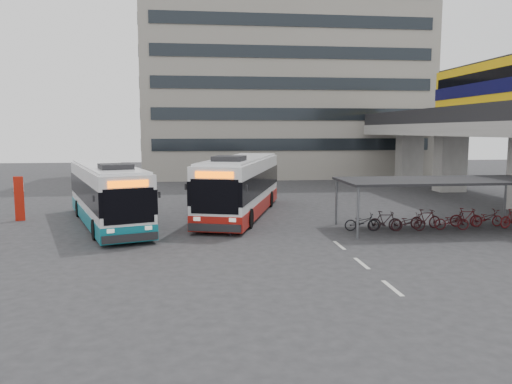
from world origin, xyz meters
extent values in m
plane|color=#28282B|center=(0.00, 0.00, 0.00)|extent=(120.00, 120.00, 0.00)
cube|color=gray|center=(17.00, 18.00, 2.30)|extent=(2.20, 1.60, 4.60)
cube|color=gray|center=(17.00, 26.00, 2.30)|extent=(2.20, 1.60, 4.60)
cube|color=gray|center=(17.00, 12.00, 5.05)|extent=(8.00, 32.00, 0.90)
cube|color=black|center=(13.25, 12.00, 6.05)|extent=(0.35, 32.00, 1.10)
cylinder|color=#595B60|center=(3.70, 4.80, 1.20)|extent=(0.12, 0.12, 2.40)
cylinder|color=#595B60|center=(13.30, 4.80, 1.20)|extent=(0.12, 0.12, 2.40)
cylinder|color=#595B60|center=(3.70, 1.20, 1.20)|extent=(0.12, 0.12, 2.40)
cube|color=black|center=(8.50, 3.00, 2.48)|extent=(10.00, 4.00, 0.12)
imported|color=black|center=(4.50, 3.00, 0.45)|extent=(1.71, 0.60, 0.90)
imported|color=black|center=(5.64, 3.00, 0.50)|extent=(1.66, 0.47, 1.00)
imported|color=black|center=(6.79, 3.00, 0.45)|extent=(1.71, 0.60, 0.90)
imported|color=black|center=(7.93, 3.00, 0.50)|extent=(1.66, 0.47, 1.00)
imported|color=#350C0F|center=(9.07, 3.00, 0.45)|extent=(1.71, 0.60, 0.90)
imported|color=#3F0C0F|center=(10.21, 3.00, 0.50)|extent=(1.66, 0.47, 1.00)
imported|color=#490C0F|center=(11.36, 3.00, 0.45)|extent=(1.71, 0.60, 0.90)
imported|color=#540C0F|center=(12.50, 3.00, 0.50)|extent=(1.66, 0.47, 1.00)
cube|color=gray|center=(6.00, 36.00, 12.50)|extent=(30.00, 15.00, 25.00)
cube|color=beige|center=(2.50, -6.00, 0.01)|extent=(0.15, 1.60, 0.01)
cube|color=beige|center=(2.50, -3.00, 0.01)|extent=(0.15, 1.60, 0.01)
cube|color=beige|center=(2.50, 0.00, 0.01)|extent=(0.15, 1.60, 0.01)
cube|color=white|center=(-1.07, 8.40, 1.87)|extent=(6.03, 12.55, 2.82)
cube|color=maroon|center=(-1.07, 8.40, 0.56)|extent=(6.08, 12.60, 0.77)
cube|color=black|center=(-1.07, 8.40, 2.00)|extent=(6.09, 12.59, 1.18)
cube|color=#FA5B00|center=(-2.83, 2.49, 2.93)|extent=(1.78, 0.60, 0.31)
cube|color=black|center=(-1.95, 5.45, 3.51)|extent=(1.97, 2.02, 0.29)
cylinder|color=black|center=(-3.37, 4.97, 0.51)|extent=(0.59, 1.07, 1.03)
cylinder|color=black|center=(1.10, 11.35, 0.51)|extent=(0.59, 1.07, 1.03)
cube|color=white|center=(-8.39, 6.24, 1.75)|extent=(6.02, 11.66, 2.63)
cube|color=#0D6775|center=(-8.39, 6.24, 0.53)|extent=(6.07, 11.71, 0.72)
cube|color=black|center=(-8.39, 6.24, 1.87)|extent=(6.08, 11.70, 1.10)
cube|color=#FA5B00|center=(-6.53, 0.81, 2.73)|extent=(1.64, 0.63, 0.29)
cube|color=black|center=(-7.46, 3.53, 3.27)|extent=(1.88, 1.92, 0.27)
cylinder|color=black|center=(-8.28, 2.40, 0.48)|extent=(0.58, 1.00, 0.96)
cylinder|color=black|center=(-8.35, 9.66, 0.48)|extent=(0.58, 1.00, 0.96)
imported|color=black|center=(-2.05, 2.76, 0.92)|extent=(0.51, 0.71, 1.85)
cube|color=#B4190B|center=(-13.43, 7.93, 1.24)|extent=(0.52, 0.27, 2.47)
cube|color=white|center=(-13.43, 7.93, 1.88)|extent=(0.53, 0.17, 0.49)
camera|label=1|loc=(-3.59, -20.72, 4.98)|focal=35.00mm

